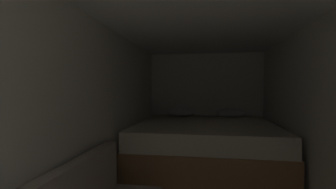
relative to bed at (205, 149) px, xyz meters
name	(u,v)px	position (x,y,z in m)	size (l,w,h in m)	color
wall_back	(206,105)	(0.00, 1.11, 0.63)	(2.35, 0.05, 2.11)	silver
wall_left	(95,120)	(-1.15, -1.47, 0.63)	(0.05, 5.11, 2.11)	silver
wall_right	(334,126)	(1.15, -1.47, 0.63)	(0.05, 5.11, 2.11)	silver
ceiling_slab	(205,12)	(0.00, -1.47, 1.70)	(2.35, 5.11, 0.05)	white
bed	(205,149)	(0.00, 0.00, 0.00)	(2.13, 2.10, 1.02)	#9E7247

